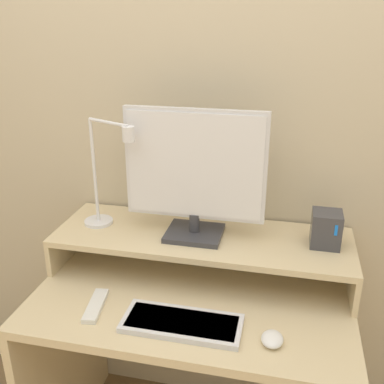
{
  "coord_description": "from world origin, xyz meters",
  "views": [
    {
      "loc": [
        0.28,
        -0.93,
        1.66
      ],
      "look_at": [
        -0.01,
        0.36,
        1.13
      ],
      "focal_mm": 42.0,
      "sensor_mm": 36.0,
      "label": 1
    }
  ],
  "objects_px": {
    "desk_lamp": "(106,182)",
    "remote_control": "(96,306)",
    "mouse": "(272,339)",
    "keyboard": "(182,323)",
    "router_dock": "(326,229)",
    "monitor": "(195,173)"
  },
  "relations": [
    {
      "from": "desk_lamp",
      "to": "remote_control",
      "type": "bearing_deg",
      "value": -77.86
    },
    {
      "from": "mouse",
      "to": "keyboard",
      "type": "bearing_deg",
      "value": 176.19
    },
    {
      "from": "router_dock",
      "to": "remote_control",
      "type": "bearing_deg",
      "value": -155.6
    },
    {
      "from": "desk_lamp",
      "to": "mouse",
      "type": "bearing_deg",
      "value": -27.97
    },
    {
      "from": "mouse",
      "to": "desk_lamp",
      "type": "bearing_deg",
      "value": 152.03
    },
    {
      "from": "desk_lamp",
      "to": "router_dock",
      "type": "distance_m",
      "value": 0.78
    },
    {
      "from": "mouse",
      "to": "remote_control",
      "type": "height_order",
      "value": "mouse"
    },
    {
      "from": "desk_lamp",
      "to": "keyboard",
      "type": "distance_m",
      "value": 0.57
    },
    {
      "from": "keyboard",
      "to": "mouse",
      "type": "relative_size",
      "value": 4.73
    },
    {
      "from": "monitor",
      "to": "router_dock",
      "type": "relative_size",
      "value": 3.97
    },
    {
      "from": "keyboard",
      "to": "remote_control",
      "type": "height_order",
      "value": "keyboard"
    },
    {
      "from": "router_dock",
      "to": "mouse",
      "type": "bearing_deg",
      "value": -111.72
    },
    {
      "from": "keyboard",
      "to": "remote_control",
      "type": "distance_m",
      "value": 0.29
    },
    {
      "from": "mouse",
      "to": "remote_control",
      "type": "relative_size",
      "value": 0.44
    },
    {
      "from": "desk_lamp",
      "to": "remote_control",
      "type": "height_order",
      "value": "desk_lamp"
    },
    {
      "from": "mouse",
      "to": "remote_control",
      "type": "xyz_separation_m",
      "value": [
        -0.56,
        0.04,
        -0.01
      ]
    },
    {
      "from": "monitor",
      "to": "router_dock",
      "type": "xyz_separation_m",
      "value": [
        0.45,
        0.03,
        -0.17
      ]
    },
    {
      "from": "router_dock",
      "to": "mouse",
      "type": "relative_size",
      "value": 1.59
    },
    {
      "from": "desk_lamp",
      "to": "router_dock",
      "type": "height_order",
      "value": "desk_lamp"
    },
    {
      "from": "monitor",
      "to": "router_dock",
      "type": "height_order",
      "value": "monitor"
    },
    {
      "from": "desk_lamp",
      "to": "keyboard",
      "type": "height_order",
      "value": "desk_lamp"
    },
    {
      "from": "desk_lamp",
      "to": "keyboard",
      "type": "relative_size",
      "value": 1.11
    }
  ]
}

